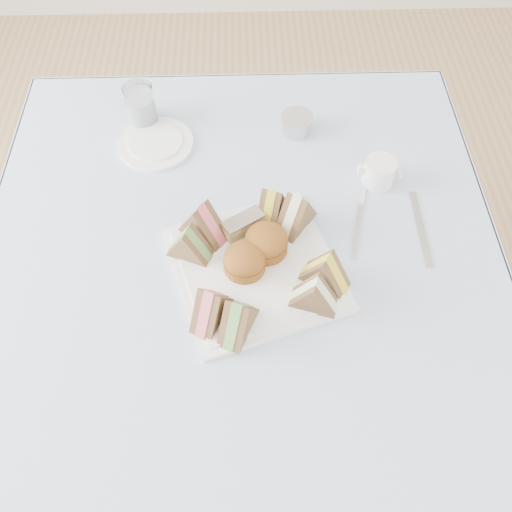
{
  "coord_description": "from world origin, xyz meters",
  "views": [
    {
      "loc": [
        0.01,
        -0.63,
        1.61
      ],
      "look_at": [
        0.03,
        -0.07,
        0.8
      ],
      "focal_mm": 38.0,
      "sensor_mm": 36.0,
      "label": 1
    }
  ],
  "objects_px": {
    "table": "(244,326)",
    "creamer_jug": "(379,172)",
    "serving_plate": "(256,269)",
    "water_glass": "(141,106)"
  },
  "relations": [
    {
      "from": "serving_plate",
      "to": "table",
      "type": "bearing_deg",
      "value": 93.65
    },
    {
      "from": "table",
      "to": "serving_plate",
      "type": "relative_size",
      "value": 3.08
    },
    {
      "from": "serving_plate",
      "to": "creamer_jug",
      "type": "bearing_deg",
      "value": 21.78
    },
    {
      "from": "table",
      "to": "serving_plate",
      "type": "xyz_separation_m",
      "value": [
        0.03,
        -0.07,
        0.38
      ]
    },
    {
      "from": "table",
      "to": "creamer_jug",
      "type": "height_order",
      "value": "creamer_jug"
    },
    {
      "from": "table",
      "to": "creamer_jug",
      "type": "relative_size",
      "value": 13.6
    },
    {
      "from": "serving_plate",
      "to": "creamer_jug",
      "type": "xyz_separation_m",
      "value": [
        0.26,
        0.22,
        0.02
      ]
    },
    {
      "from": "water_glass",
      "to": "creamer_jug",
      "type": "height_order",
      "value": "water_glass"
    },
    {
      "from": "table",
      "to": "water_glass",
      "type": "relative_size",
      "value": 9.18
    },
    {
      "from": "table",
      "to": "creamer_jug",
      "type": "distance_m",
      "value": 0.52
    }
  ]
}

